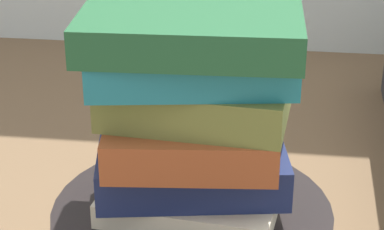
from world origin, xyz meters
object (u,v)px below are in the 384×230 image
(book_cream, at_px, (194,198))
(book_forest, at_px, (192,28))
(book_navy, at_px, (195,169))
(book_rust, at_px, (189,136))
(book_teal, at_px, (192,64))
(book_olive, at_px, (199,93))

(book_cream, height_order, book_forest, book_forest)
(book_forest, bearing_deg, book_navy, 55.43)
(book_navy, xyz_separation_m, book_forest, (-0.00, -0.01, 0.22))
(book_navy, relative_size, book_forest, 0.93)
(book_cream, distance_m, book_rust, 0.11)
(book_teal, xyz_separation_m, book_forest, (-0.00, 0.00, 0.05))
(book_cream, distance_m, book_teal, 0.22)
(book_cream, xyz_separation_m, book_teal, (-0.00, -0.01, 0.22))
(book_navy, height_order, book_forest, book_forest)
(book_rust, bearing_deg, book_teal, 7.66)
(book_teal, bearing_deg, book_olive, 65.03)
(book_rust, relative_size, book_olive, 0.93)
(book_cream, relative_size, book_navy, 0.93)
(book_cream, bearing_deg, book_forest, -103.10)
(book_rust, bearing_deg, book_forest, 48.33)
(book_olive, relative_size, book_forest, 0.87)
(book_navy, xyz_separation_m, book_rust, (-0.01, -0.01, 0.06))
(book_forest, bearing_deg, book_olive, 65.44)
(book_rust, xyz_separation_m, book_teal, (0.00, 0.00, 0.11))
(book_navy, height_order, book_teal, book_teal)
(book_olive, bearing_deg, book_navy, -101.28)
(book_olive, xyz_separation_m, book_forest, (-0.01, -0.02, 0.10))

